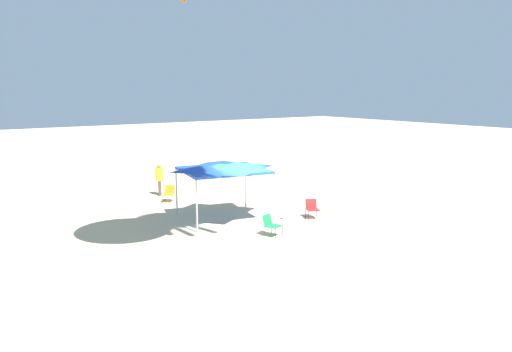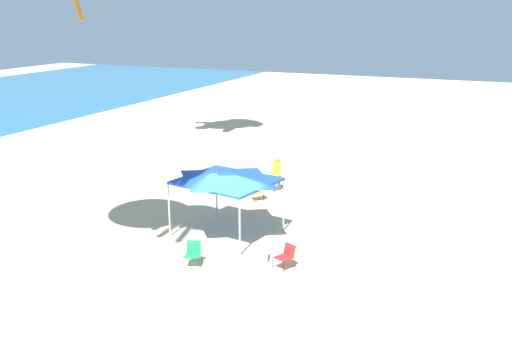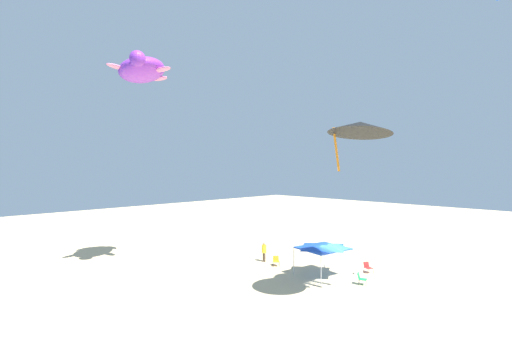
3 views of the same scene
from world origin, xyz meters
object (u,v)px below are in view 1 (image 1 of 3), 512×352
folding_chair_near_cooler (312,207)px  cooler_box (291,215)px  folding_chair_left_of_tent (169,192)px  folding_chair_right_of_tent (271,224)px  canopy_tent (223,166)px  person_kite_handler (159,176)px

folding_chair_near_cooler → cooler_box: (0.25, 0.99, -0.27)m
folding_chair_left_of_tent → folding_chair_right_of_tent: bearing=-43.3°
canopy_tent → person_kite_handler: canopy_tent is taller
cooler_box → folding_chair_right_of_tent: bearing=122.2°
person_kite_handler → canopy_tent: bearing=28.7°
folding_chair_right_of_tent → person_kite_handler: size_ratio=0.46×
folding_chair_left_of_tent → folding_chair_right_of_tent: same height
canopy_tent → folding_chair_right_of_tent: (-3.15, -0.22, -1.87)m
folding_chair_left_of_tent → folding_chair_near_cooler: size_ratio=1.00×
folding_chair_right_of_tent → cooler_box: bearing=13.1°
cooler_box → person_kite_handler: person_kite_handler is taller
folding_chair_right_of_tent → cooler_box: (1.30, -2.07, -0.27)m
folding_chair_right_of_tent → person_kite_handler: 9.28m
canopy_tent → person_kite_handler: (6.10, 0.30, -1.31)m
folding_chair_near_cooler → cooler_box: folding_chair_near_cooler is taller
canopy_tent → folding_chair_right_of_tent: 3.67m
cooler_box → person_kite_handler: (7.95, 2.59, 0.84)m
canopy_tent → folding_chair_left_of_tent: canopy_tent is taller
folding_chair_near_cooler → cooler_box: size_ratio=1.14×
canopy_tent → folding_chair_near_cooler: (-2.10, -3.28, -1.87)m
canopy_tent → person_kite_handler: bearing=2.8°
folding_chair_near_cooler → folding_chair_left_of_tent: bearing=145.6°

